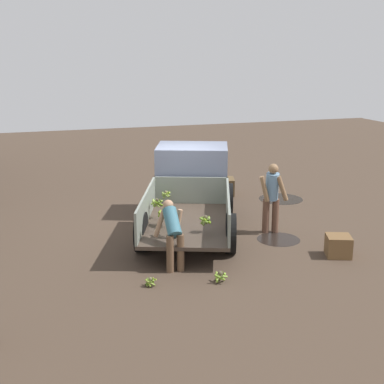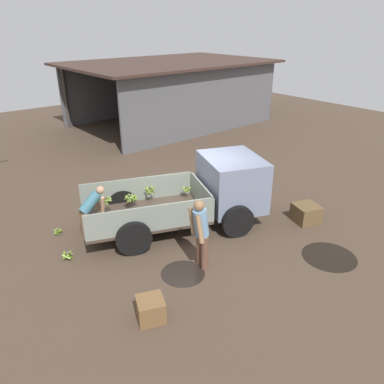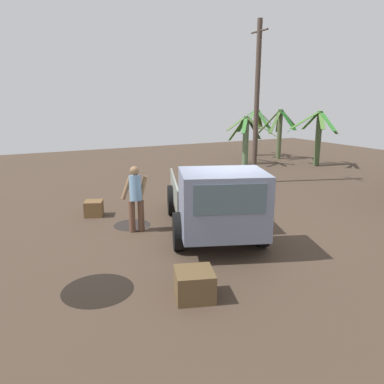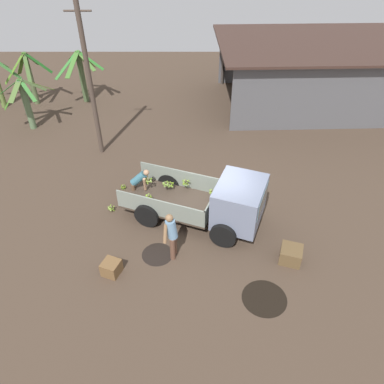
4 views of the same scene
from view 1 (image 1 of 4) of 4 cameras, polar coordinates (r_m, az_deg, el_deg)
name	(u,v)px [view 1 (image 1 of 4)]	position (r m, az deg, el deg)	size (l,w,h in m)	color
ground	(174,225)	(13.52, -1.89, -3.53)	(36.00, 36.00, 0.00)	#46362A
mud_patch_0	(278,239)	(12.65, 9.21, -5.00)	(1.00, 1.00, 0.01)	black
mud_patch_1	(281,199)	(16.08, 9.45, -0.73)	(1.30, 1.30, 0.01)	black
cargo_truck	(191,182)	(13.76, -0.08, 1.04)	(5.16, 3.44, 1.84)	#41352B
person_foreground_visitor	(272,195)	(12.80, 8.52, -0.30)	(0.48, 0.71, 1.71)	brown
person_worker_loading	(172,231)	(10.66, -2.10, -4.15)	(0.72, 0.61, 1.34)	brown
banana_bunch_on_ground_0	(150,281)	(10.11, -4.45, -9.48)	(0.22, 0.22, 0.18)	brown
banana_bunch_on_ground_1	(220,276)	(10.24, 3.05, -8.91)	(0.26, 0.29, 0.23)	brown
wooden_crate_0	(338,246)	(11.86, 15.34, -5.57)	(0.51, 0.51, 0.45)	brown
wooden_crate_1	(223,186)	(16.34, 3.34, 0.60)	(0.66, 0.66, 0.50)	brown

